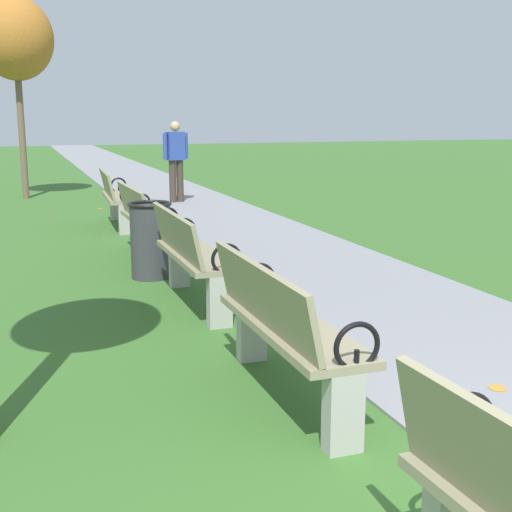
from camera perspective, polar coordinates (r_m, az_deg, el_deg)
The scene contains 9 objects.
paved_walkway at distance 19.75m, azimuth -10.07°, elevation 6.42°, with size 2.38×44.00×0.02m, color gray.
park_bench_2 at distance 4.27m, azimuth 2.24°, elevation -5.86°, with size 0.48×1.60×0.90m.
park_bench_3 at distance 6.42m, azimuth -5.42°, elevation 0.08°, with size 0.47×1.60×0.90m.
park_bench_4 at distance 8.73m, azimuth -9.26°, elevation 3.08°, with size 0.51×1.61×0.90m.
park_bench_5 at distance 11.17m, azimuth -11.56°, elevation 4.86°, with size 0.54×1.62×0.90m.
tree_2 at distance 15.57m, azimuth -19.41°, elevation 16.64°, with size 1.54×1.54×4.15m.
pedestrian_walking at distance 14.05m, azimuth -6.70°, elevation 8.19°, with size 0.52×0.27×1.62m.
trash_bin at distance 7.60m, azimuth -8.77°, elevation 1.34°, with size 0.48×0.48×0.84m.
scattered_leaves at distance 8.39m, azimuth -4.21°, elevation -0.42°, with size 2.94×12.99×0.02m.
Camera 1 is at (-2.01, -1.41, 1.78)m, focal length 47.99 mm.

